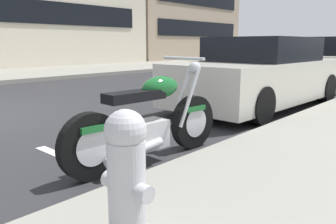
{
  "coord_description": "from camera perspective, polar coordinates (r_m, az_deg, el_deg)",
  "views": [
    {
      "loc": [
        -1.92,
        -6.58,
        1.27
      ],
      "look_at": [
        0.81,
        -4.1,
        0.52
      ],
      "focal_mm": 36.1,
      "sensor_mm": 36.0,
      "label": 1
    }
  ],
  "objects": [
    {
      "name": "parked_motorcycle",
      "position": [
        3.64,
        -3.04,
        -1.81
      ],
      "size": [
        2.1,
        0.62,
        1.12
      ],
      "rotation": [
        0.0,
        0.0,
        -0.06
      ],
      "color": "black",
      "rests_on": "ground"
    },
    {
      "name": "car_opposite_curb",
      "position": [
        25.63,
        19.06,
        9.52
      ],
      "size": [
        4.09,
        1.89,
        1.44
      ],
      "rotation": [
        0.0,
        0.0,
        3.17
      ],
      "color": "navy",
      "rests_on": "ground"
    },
    {
      "name": "parking_stall_stripe",
      "position": [
        3.62,
        -12.69,
        -9.27
      ],
      "size": [
        0.12,
        2.2,
        0.01
      ],
      "primitive_type": "cube",
      "color": "silver",
      "rests_on": "ground"
    },
    {
      "name": "fire_hydrant",
      "position": [
        1.96,
        -7.03,
        -10.09
      ],
      "size": [
        0.24,
        0.36,
        0.78
      ],
      "color": "#B7B7BC",
      "rests_on": "sidewalk_near_curb"
    },
    {
      "name": "sidewalk_far_curb",
      "position": [
        19.4,
        -1.93,
        7.9
      ],
      "size": [
        120.0,
        5.0,
        0.14
      ],
      "primitive_type": "cube",
      "color": "gray",
      "rests_on": "ground"
    },
    {
      "name": "parked_car_mid_block",
      "position": [
        7.14,
        15.49,
        6.12
      ],
      "size": [
        4.46,
        1.92,
        1.39
      ],
      "rotation": [
        0.0,
        0.0,
        -0.03
      ],
      "color": "beige",
      "rests_on": "ground"
    }
  ]
}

